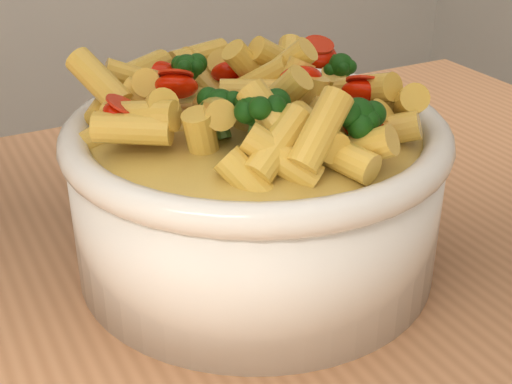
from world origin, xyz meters
name	(u,v)px	position (x,y,z in m)	size (l,w,h in m)	color
serving_bowl	(256,190)	(0.12, 0.06, 0.96)	(0.28, 0.28, 0.12)	white
pasta_salad	(256,96)	(0.12, 0.06, 1.03)	(0.22, 0.22, 0.05)	#FAD54F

